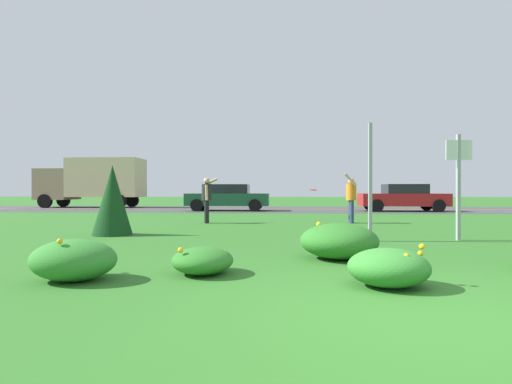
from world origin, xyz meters
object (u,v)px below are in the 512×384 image
at_px(person_thrower_dark_shirt, 207,196).
at_px(car_dark_green_center_right, 228,197).
at_px(car_red_center_left, 403,197).
at_px(box_truck_tan, 93,180).
at_px(person_catcher_orange_shirt, 351,196).
at_px(sign_post_by_roadside, 458,176).
at_px(frisbee_red, 313,190).
at_px(sign_post_near_path, 370,182).

xyz_separation_m(person_thrower_dark_shirt, car_dark_green_center_right, (-0.43, 8.64, -0.18)).
height_order(person_thrower_dark_shirt, car_dark_green_center_right, person_thrower_dark_shirt).
relative_size(car_red_center_left, car_dark_green_center_right, 1.00).
bearing_deg(box_truck_tan, person_catcher_orange_shirt, -39.27).
xyz_separation_m(sign_post_by_roadside, car_dark_green_center_right, (-6.91, 13.04, -0.70)).
bearing_deg(car_red_center_left, car_dark_green_center_right, 180.00).
distance_m(frisbee_red, box_truck_tan, 18.03).
bearing_deg(box_truck_tan, sign_post_by_roadside, -45.77).
height_order(person_catcher_orange_shirt, box_truck_tan, box_truck_tan).
xyz_separation_m(person_thrower_dark_shirt, box_truck_tan, (-9.86, 12.39, 0.88)).
height_order(sign_post_by_roadside, frisbee_red, sign_post_by_roadside).
xyz_separation_m(person_catcher_orange_shirt, frisbee_red, (-1.27, 0.11, 0.21)).
bearing_deg(sign_post_by_roadside, box_truck_tan, 134.23).
bearing_deg(car_dark_green_center_right, car_red_center_left, 0.00).
bearing_deg(sign_post_near_path, car_dark_green_center_right, 110.25).
distance_m(sign_post_near_path, sign_post_by_roadside, 2.02).
xyz_separation_m(person_thrower_dark_shirt, frisbee_red, (3.62, 0.43, 0.21)).
xyz_separation_m(sign_post_near_path, person_thrower_dark_shirt, (-4.49, 4.69, -0.37)).
bearing_deg(sign_post_by_roadside, person_catcher_orange_shirt, 108.58).
xyz_separation_m(person_thrower_dark_shirt, car_red_center_left, (9.00, 8.64, -0.18)).
relative_size(frisbee_red, box_truck_tan, 0.04).
relative_size(frisbee_red, car_red_center_left, 0.05).
distance_m(sign_post_near_path, car_dark_green_center_right, 14.22).
distance_m(car_dark_green_center_right, box_truck_tan, 10.20).
bearing_deg(car_dark_green_center_right, sign_post_by_roadside, -62.07).
distance_m(sign_post_by_roadside, car_red_center_left, 13.30).
height_order(person_thrower_dark_shirt, person_catcher_orange_shirt, person_catcher_orange_shirt).
relative_size(sign_post_by_roadside, car_red_center_left, 0.52).
height_order(sign_post_by_roadside, person_thrower_dark_shirt, sign_post_by_roadside).
bearing_deg(box_truck_tan, sign_post_near_path, -49.97).
bearing_deg(car_red_center_left, person_catcher_orange_shirt, -116.27).
distance_m(frisbee_red, car_dark_green_center_right, 9.16).
bearing_deg(person_catcher_orange_shirt, car_red_center_left, 63.73).
height_order(car_red_center_left, box_truck_tan, box_truck_tan).
distance_m(person_thrower_dark_shirt, person_catcher_orange_shirt, 4.90).
height_order(person_thrower_dark_shirt, frisbee_red, person_thrower_dark_shirt).
relative_size(frisbee_red, car_dark_green_center_right, 0.05).
xyz_separation_m(car_dark_green_center_right, box_truck_tan, (-9.43, 3.75, 1.06)).
height_order(sign_post_near_path, frisbee_red, sign_post_near_path).
bearing_deg(car_red_center_left, sign_post_near_path, -108.69).
bearing_deg(box_truck_tan, car_red_center_left, -11.23).
xyz_separation_m(person_catcher_orange_shirt, car_red_center_left, (4.10, 8.32, -0.18)).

